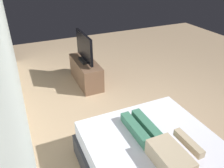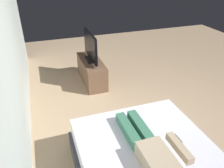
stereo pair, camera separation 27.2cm
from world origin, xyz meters
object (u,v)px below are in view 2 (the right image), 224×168
Objects in this scene: person at (153,152)px; tv at (91,47)px; remote at (177,139)px; tv_stand at (92,71)px.

person is 2.80m from tv.
tv reaches higher than remote.
tv_stand is (2.79, -0.06, -0.37)m from person.
person is 8.40× the size of remote.
tv is at bearing 7.53° from remote.
person reaches higher than remote.
person is 1.43× the size of tv.
tv_stand is (2.64, 0.35, -0.30)m from remote.
tv_stand is 1.25× the size of tv.
remote is 2.67m from tv.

